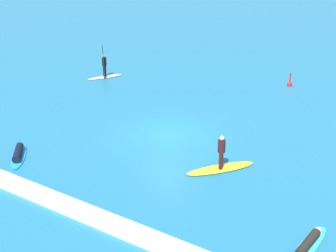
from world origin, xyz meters
The scene contains 7 objects.
ground_plane centered at (0.00, 0.00, 0.00)m, with size 120.00×120.00×0.00m, color #1E6B93.
surfer_on_teal_board centered at (9.24, -5.33, 0.14)m, with size 0.73×2.95×0.37m.
surfer_on_blue_board centered at (-4.37, -6.09, 0.17)m, with size 2.28×2.40×0.43m.
surfer_on_yellow_board centered at (4.10, -1.92, 0.33)m, with size 2.50×3.11×1.63m.
surfer_on_white_board centered at (-9.56, 6.14, 0.47)m, with size 1.65×2.63×2.39m.
marker_buoy centered at (2.17, 11.62, 0.16)m, with size 0.37×0.37×1.01m.
wave_crest centered at (0.00, -8.03, 0.09)m, with size 23.45×0.90×0.18m, color white.
Camera 1 is at (12.89, -19.26, 9.99)m, focal length 52.00 mm.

